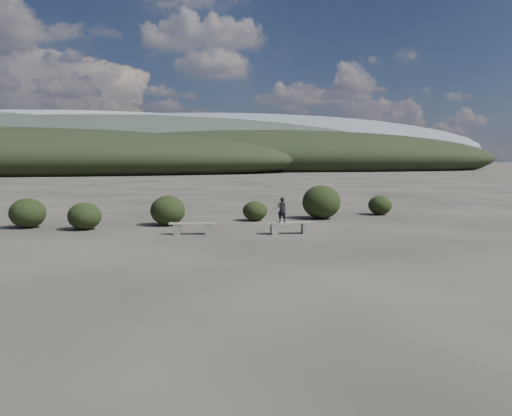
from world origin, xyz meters
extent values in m
plane|color=#2D2923|center=(0.00, 0.00, 0.00)|extent=(1200.00, 1200.00, 0.00)
cube|color=slate|center=(-2.65, 5.85, 0.18)|extent=(0.28, 0.35, 0.36)
cube|color=slate|center=(-1.57, 5.66, 0.18)|extent=(0.28, 0.35, 0.36)
cube|color=gray|center=(-2.11, 5.75, 0.39)|extent=(1.67, 0.63, 0.05)
cube|color=slate|center=(0.67, 5.05, 0.19)|extent=(0.26, 0.35, 0.37)
cube|color=slate|center=(1.79, 4.95, 0.19)|extent=(0.26, 0.35, 0.37)
cube|color=gray|center=(1.23, 5.00, 0.40)|extent=(1.70, 0.50, 0.05)
imported|color=black|center=(0.94, 5.02, 0.86)|extent=(0.33, 0.22, 0.88)
ellipsoid|color=black|center=(-5.88, 7.99, 0.51)|extent=(1.25, 1.25, 1.02)
ellipsoid|color=black|center=(-2.75, 8.47, 0.59)|extent=(1.39, 1.39, 1.19)
ellipsoid|color=black|center=(1.00, 9.08, 0.42)|extent=(1.06, 1.06, 0.85)
ellipsoid|color=black|center=(4.05, 9.07, 0.75)|extent=(1.70, 1.70, 1.49)
ellipsoid|color=black|center=(7.36, 9.87, 0.46)|extent=(1.11, 1.11, 0.92)
ellipsoid|color=black|center=(-8.04, 9.06, 0.57)|extent=(1.35, 1.35, 1.15)
ellipsoid|color=black|center=(-25.00, 90.00, 2.70)|extent=(110.00, 40.00, 12.00)
ellipsoid|color=black|center=(35.00, 110.00, 3.15)|extent=(120.00, 44.00, 14.00)
ellipsoid|color=#2A332A|center=(0.00, 160.00, 5.40)|extent=(190.00, 64.00, 24.00)
ellipsoid|color=slate|center=(70.00, 300.00, 9.90)|extent=(340.00, 110.00, 44.00)
ellipsoid|color=gray|center=(-30.00, 400.00, 12.60)|extent=(460.00, 140.00, 56.00)
camera|label=1|loc=(-4.26, -11.60, 2.59)|focal=35.00mm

